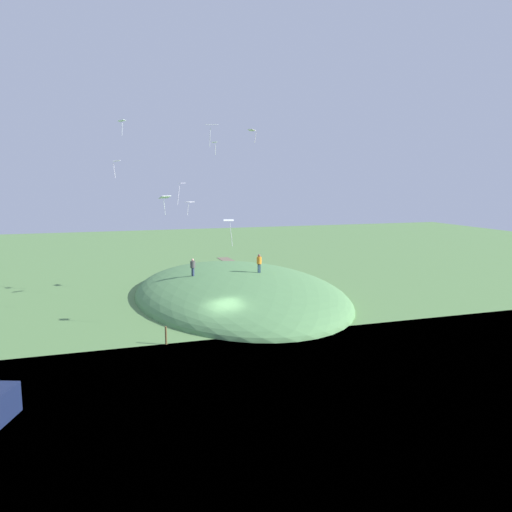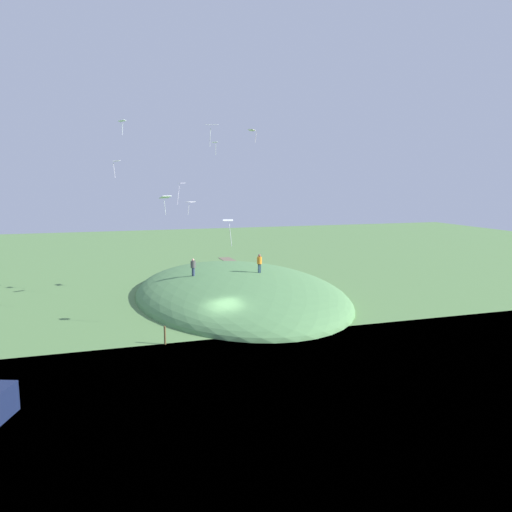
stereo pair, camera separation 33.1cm
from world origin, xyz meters
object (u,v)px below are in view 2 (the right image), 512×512
Objects in this scene: kite_2 at (190,202)px; kite_6 at (228,223)px; kite_7 at (181,185)px; mooring_post at (165,335)px; kite_4 at (252,131)px; kite_8 at (122,122)px; kite_1 at (116,162)px; kite_3 at (215,143)px; kite_0 at (212,126)px; person_near_shore at (259,261)px; kite_5 at (165,198)px; person_on_hilltop at (193,265)px.

kite_2 reaches higher than kite_6.
kite_7 reaches higher than mooring_post.
kite_4 is 0.70× the size of kite_7.
kite_8 is at bearing 35.31° from kite_6.
kite_1 is at bearing 88.48° from kite_7.
kite_4 reaches higher than mooring_post.
kite_1 is 5.24m from kite_7.
kite_2 is (8.77, -7.21, -3.54)m from kite_1.
kite_6 is (-14.01, -0.34, -0.92)m from kite_2.
kite_3 is 8.59m from kite_8.
kite_4 is (0.59, -3.85, -0.28)m from kite_0.
person_near_shore is 1.38× the size of kite_8.
kite_1 is 14.17m from mooring_post.
kite_7 is (-0.13, -4.93, -1.79)m from kite_1.
kite_0 is at bearing -131.39° from kite_5.
kite_5 is 11.93m from kite_6.
kite_2 is 9.36m from kite_7.
kite_2 is at bearing -55.62° from kite_8.
kite_2 reaches higher than person_on_hilltop.
kite_2 is at bearing -16.37° from mooring_post.
person_near_shore is 13.28m from kite_0.
kite_4 reaches higher than kite_3.
kite_7 is at bearing 19.31° from person_near_shore.
kite_0 is 7.59m from kite_8.
kite_3 is 0.66× the size of kite_5.
kite_3 is 0.91× the size of kite_8.
kite_2 is 3.84m from kite_5.
kite_1 is (-5.61, 6.82, 9.33)m from person_on_hilltop.
mooring_post is at bearing 111.66° from kite_6.
person_near_shore is at bearing -74.70° from kite_0.
kite_3 is at bearing -57.89° from kite_1.
kite_8 is at bearing -9.87° from kite_1.
kite_5 is at bearing 48.61° from kite_0.
mooring_post is at bearing 150.66° from kite_0.
kite_6 is at bearing 51.25° from person_near_shore.
kite_4 reaches higher than kite_5.
kite_6 is (-11.42, -3.11, -1.48)m from kite_5.
kite_2 is at bearing -14.41° from kite_7.
kite_4 is at bearing -73.96° from kite_1.
mooring_post is (-7.25, -2.51, -11.91)m from kite_1.
mooring_post is at bearing -160.89° from kite_1.
kite_6 is at bearing -164.75° from kite_5.
mooring_post is at bearing -171.41° from kite_8.
kite_0 reaches higher than person_on_hilltop.
kite_2 is 10.56m from kite_8.
mooring_post is (-7.11, 2.42, -10.12)m from kite_7.
kite_4 is (-2.25, -2.94, 0.96)m from kite_3.
kite_8 is (9.60, 6.80, 8.01)m from kite_6.
mooring_post is (-11.42, 10.46, -2.89)m from person_near_shore.
kite_7 is at bearing 144.44° from kite_3.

